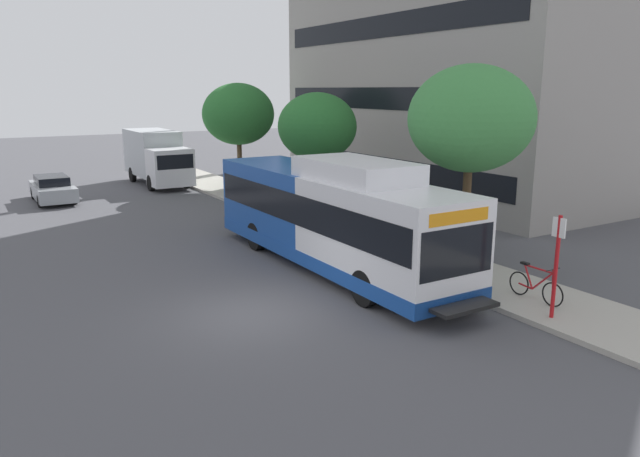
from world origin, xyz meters
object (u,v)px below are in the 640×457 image
(transit_bus, at_px, (331,216))
(box_truck_background, at_px, (156,156))
(parked_car_far_lane, at_px, (53,189))
(street_tree_near_stop, at_px, (471,119))
(street_tree_mid_block, at_px, (317,127))
(street_tree_far_block, at_px, (238,114))
(bicycle_parked, at_px, (536,286))
(bus_stop_sign_pole, at_px, (557,259))

(transit_bus, xyz_separation_m, box_truck_background, (0.30, 20.36, 0.04))
(parked_car_far_lane, bearing_deg, street_tree_near_stop, -62.63)
(street_tree_mid_block, distance_m, street_tree_far_block, 8.60)
(bicycle_parked, xyz_separation_m, street_tree_far_block, (1.27, 22.30, 3.74))
(bus_stop_sign_pole, relative_size, street_tree_near_stop, 0.41)
(parked_car_far_lane, bearing_deg, bus_stop_sign_pole, -71.51)
(bus_stop_sign_pole, height_order, street_tree_far_block, street_tree_far_block)
(street_tree_far_block, xyz_separation_m, parked_car_far_lane, (-10.08, 1.08, -3.64))
(street_tree_near_stop, height_order, street_tree_mid_block, street_tree_near_stop)
(street_tree_near_stop, bearing_deg, street_tree_mid_block, 89.03)
(bicycle_parked, distance_m, street_tree_far_block, 22.64)
(bus_stop_sign_pole, relative_size, street_tree_far_block, 0.44)
(box_truck_background, bearing_deg, street_tree_mid_block, -72.74)
(bus_stop_sign_pole, bearing_deg, street_tree_near_stop, 69.28)
(street_tree_near_stop, relative_size, street_tree_mid_block, 1.17)
(transit_bus, bearing_deg, bus_stop_sign_pole, -72.79)
(transit_bus, relative_size, bus_stop_sign_pole, 4.71)
(street_tree_near_stop, bearing_deg, box_truck_background, 99.50)
(bus_stop_sign_pole, xyz_separation_m, bicycle_parked, (0.64, 1.04, -1.09))
(bus_stop_sign_pole, xyz_separation_m, street_tree_far_block, (1.92, 23.34, 2.65))
(street_tree_mid_block, xyz_separation_m, box_truck_background, (-3.89, 12.53, -2.28))
(street_tree_near_stop, xyz_separation_m, street_tree_far_block, (0.03, 18.35, -0.47))
(transit_bus, xyz_separation_m, parked_car_far_lane, (-6.02, 17.50, -1.04))
(street_tree_mid_block, relative_size, street_tree_far_block, 0.92)
(bus_stop_sign_pole, relative_size, parked_car_far_lane, 0.58)
(bus_stop_sign_pole, bearing_deg, transit_bus, 107.21)
(transit_bus, xyz_separation_m, street_tree_mid_block, (4.19, 7.83, 2.31))
(bus_stop_sign_pole, distance_m, street_tree_far_block, 23.56)
(transit_bus, height_order, bus_stop_sign_pole, transit_bus)
(street_tree_near_stop, distance_m, parked_car_far_lane, 22.25)
(street_tree_mid_block, relative_size, box_truck_background, 0.77)
(bicycle_parked, relative_size, street_tree_mid_block, 0.32)
(bus_stop_sign_pole, distance_m, box_truck_background, 27.33)
(bicycle_parked, distance_m, street_tree_near_stop, 5.90)
(street_tree_mid_block, relative_size, parked_car_far_lane, 1.21)
(street_tree_far_block, bearing_deg, parked_car_far_lane, 173.90)
(transit_bus, distance_m, box_truck_background, 20.36)
(street_tree_far_block, xyz_separation_m, box_truck_background, (-3.76, 3.94, -2.56))
(bus_stop_sign_pole, xyz_separation_m, street_tree_near_stop, (1.89, 4.99, 3.12))
(bus_stop_sign_pole, height_order, street_tree_near_stop, street_tree_near_stop)
(street_tree_mid_block, distance_m, box_truck_background, 13.32)
(street_tree_far_block, height_order, parked_car_far_lane, street_tree_far_block)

